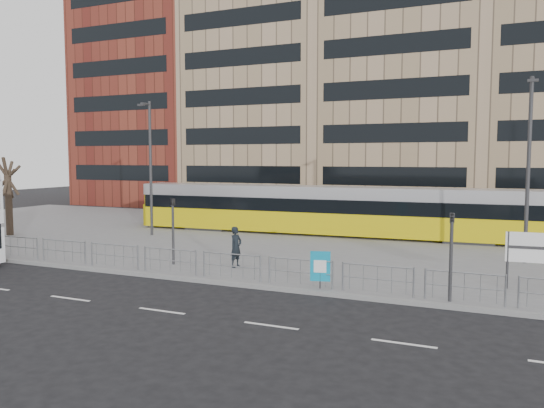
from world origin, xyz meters
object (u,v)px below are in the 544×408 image
at_px(pedestrian, 236,247).
at_px(traffic_light_east, 451,245).
at_px(ad_panel, 320,267).
at_px(lamp_post_west, 150,163).
at_px(station_sign, 533,250).
at_px(lamp_post_east, 529,163).
at_px(traffic_light_west, 173,223).
at_px(tram, 329,211).
at_px(bare_tree, 7,156).

relative_size(pedestrian, traffic_light_east, 0.60).
xyz_separation_m(ad_panel, lamp_post_west, (-14.42, 9.17, 3.82)).
bearing_deg(station_sign, pedestrian, 178.47).
height_order(ad_panel, lamp_post_east, lamp_post_east).
distance_m(pedestrian, traffic_light_west, 3.22).
bearing_deg(lamp_post_west, pedestrian, -35.40).
height_order(tram, traffic_light_west, tram).
height_order(ad_panel, traffic_light_east, traffic_light_east).
height_order(traffic_light_east, lamp_post_west, lamp_post_west).
height_order(pedestrian, traffic_light_east, traffic_light_east).
height_order(station_sign, pedestrian, station_sign).
distance_m(ad_panel, traffic_light_west, 8.03).
bearing_deg(pedestrian, tram, 8.91).
bearing_deg(lamp_post_west, bare_tree, -157.14).
distance_m(station_sign, bare_tree, 30.63).
distance_m(ad_panel, lamp_post_east, 11.96).
relative_size(station_sign, lamp_post_east, 0.25).
bearing_deg(lamp_post_east, tram, 154.68).
distance_m(tram, station_sign, 15.82).
xyz_separation_m(pedestrian, bare_tree, (-18.11, 3.28, 4.20)).
xyz_separation_m(traffic_light_east, lamp_post_east, (2.69, 8.49, 2.77)).
bearing_deg(lamp_post_east, pedestrian, -152.98).
bearing_deg(traffic_light_west, lamp_post_east, 43.15).
distance_m(ad_panel, lamp_post_west, 17.51).
xyz_separation_m(ad_panel, traffic_light_east, (4.71, 0.04, 1.14)).
bearing_deg(traffic_light_west, lamp_post_west, 150.70).
bearing_deg(tram, bare_tree, -158.81).
bearing_deg(lamp_post_west, traffic_light_west, -48.24).
xyz_separation_m(traffic_light_east, bare_tree, (-27.60, 5.56, 3.15)).
xyz_separation_m(ad_panel, traffic_light_west, (-7.76, 1.71, 1.14)).
distance_m(pedestrian, lamp_post_west, 12.40).
bearing_deg(traffic_light_east, ad_panel, 174.88).
bearing_deg(ad_panel, station_sign, 7.86).
relative_size(station_sign, bare_tree, 0.31).
xyz_separation_m(station_sign, lamp_post_west, (-21.83, 6.26, 3.14)).
distance_m(traffic_light_east, lamp_post_west, 21.37).
distance_m(tram, ad_panel, 14.48).
bearing_deg(ad_panel, traffic_light_west, 154.00).
distance_m(lamp_post_west, bare_tree, 9.20).
relative_size(ad_panel, lamp_post_east, 0.16).
bearing_deg(station_sign, tram, 131.64).
distance_m(ad_panel, bare_tree, 23.95).
bearing_deg(ad_panel, bare_tree, 152.71).
xyz_separation_m(traffic_light_east, lamp_post_west, (-19.13, 9.13, 2.68)).
distance_m(lamp_post_west, lamp_post_east, 21.84).
xyz_separation_m(lamp_post_west, bare_tree, (-8.47, -3.57, 0.47)).
xyz_separation_m(station_sign, pedestrian, (-12.19, -0.59, -0.59)).
bearing_deg(bare_tree, station_sign, -5.08).
distance_m(traffic_light_west, traffic_light_east, 12.59).
height_order(station_sign, bare_tree, bare_tree).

